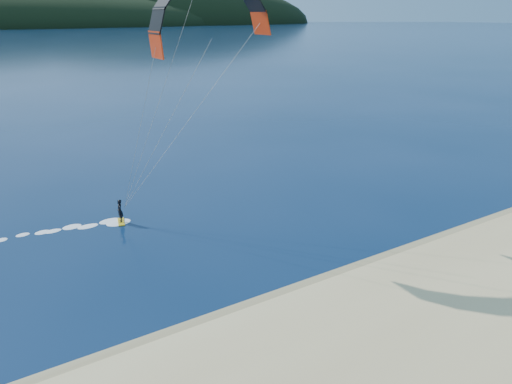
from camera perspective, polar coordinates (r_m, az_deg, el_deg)
ground at (r=23.81m, az=4.45°, el=-21.06°), size 1800.00×1800.00×0.00m
wet_sand at (r=26.69m, az=-1.30°, el=-15.40°), size 220.00×2.50×0.10m
kitesurfer_near at (r=33.61m, az=-6.16°, el=18.08°), size 21.93×7.65×17.41m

